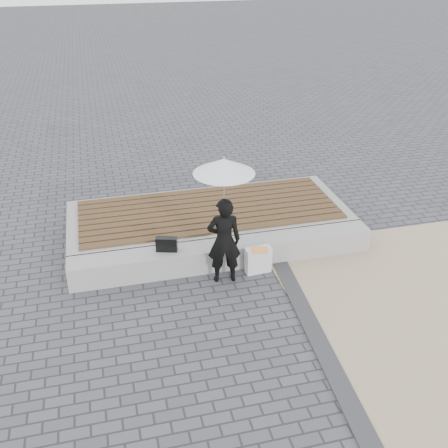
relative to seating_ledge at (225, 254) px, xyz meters
The scene contains 10 objects.
ground 1.61m from the seating_ledge, 90.00° to the right, with size 80.00×80.00×0.00m, color #46464B.
edging_band 2.24m from the seating_ledge, 70.35° to the right, with size 0.25×5.20×0.04m, color #333336.
seating_ledge is the anchor object (origin of this frame).
timber_platform 1.20m from the seating_ledge, 90.00° to the left, with size 5.00×2.00×0.40m, color #A1A29D.
timber_decking 1.22m from the seating_ledge, 90.00° to the left, with size 4.60×1.80×0.04m, color brown, non-canonical shape.
woman 0.68m from the seating_ledge, 106.26° to the right, with size 0.52×0.34×1.42m, color black.
parasol 1.79m from the seating_ledge, 106.26° to the right, with size 0.89×0.89×1.14m.
handbag 1.00m from the seating_ledge, behind, with size 0.33×0.12×0.24m, color black.
canvas_tote 0.57m from the seating_ledge, 36.20° to the right, with size 0.41×0.17×0.43m, color silver.
magazine 0.65m from the seating_ledge, 40.04° to the right, with size 0.26×0.19×0.01m, color #E04253.
Camera 1 is at (-1.82, -5.57, 4.80)m, focal length 42.65 mm.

